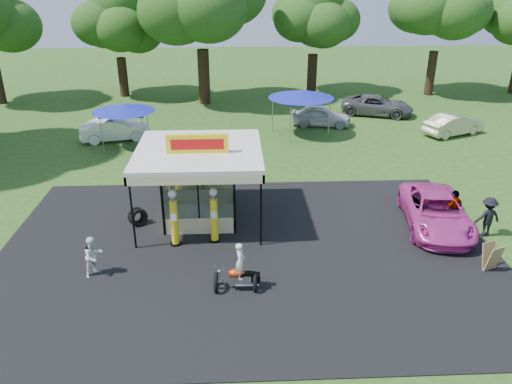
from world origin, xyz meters
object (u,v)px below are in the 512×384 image
kiosk_car (204,190)px  pink_sedan (436,211)px  bg_car_a (115,129)px  bg_car_c (321,116)px  tent_west (123,108)px  a_frame_sign (491,257)px  spectator_east_b (454,209)px  spectator_east_a (488,217)px  gas_pump_left (174,219)px  motorcycle (239,271)px  spectator_west (94,256)px  bg_car_e (453,125)px  gas_station_kiosk (200,183)px  gas_pump_right (214,217)px  bg_car_d (377,105)px  tent_east (301,94)px

kiosk_car → pink_sedan: size_ratio=0.52×
pink_sedan → bg_car_a: bearing=150.4°
pink_sedan → bg_car_c: 15.93m
bg_car_c → tent_west: (-13.22, -3.83, 1.74)m
a_frame_sign → spectator_east_b: size_ratio=0.61×
tent_west → spectator_east_a: bearing=-36.0°
gas_pump_left → motorcycle: (2.56, -3.27, -0.44)m
spectator_west → bg_car_c: spectator_west is taller
bg_car_c → bg_car_e: (8.68, -2.57, -0.01)m
gas_pump_left → bg_car_a: bearing=110.9°
gas_station_kiosk → spectator_east_b: (11.01, -1.37, -0.89)m
spectator_east_a → tent_west: bearing=-44.1°
spectator_west → tent_west: tent_west is taller
a_frame_sign → spectator_east_b: spectator_east_b is taller
gas_pump_left → kiosk_car: size_ratio=0.88×
gas_station_kiosk → tent_west: (-5.37, 10.65, 0.68)m
motorcycle → spectator_east_a: 11.12m
gas_pump_right → spectator_east_b: gas_pump_right is taller
gas_pump_right → motorcycle: 3.63m
gas_pump_right → bg_car_e: size_ratio=0.56×
spectator_east_a → bg_car_e: 14.69m
gas_station_kiosk → pink_sedan: (10.29, -1.26, -1.03)m
kiosk_car → spectator_east_a: spectator_east_a is taller
motorcycle → bg_car_d: 25.37m
spectator_east_b → bg_car_c: 16.16m
a_frame_sign → spectator_east_a: (1.06, 2.64, 0.33)m
gas_station_kiosk → spectator_east_b: bearing=-7.1°
a_frame_sign → bg_car_c: bearing=79.1°
bg_car_a → tent_west: bearing=-153.4°
kiosk_car → bg_car_c: (7.85, 12.28, 0.25)m
bg_car_c → tent_east: size_ratio=0.97×
bg_car_a → bg_car_e: bearing=-103.6°
motorcycle → pink_sedan: size_ratio=0.36×
a_frame_sign → gas_pump_left: bearing=148.1°
a_frame_sign → bg_car_c: size_ratio=0.25×
spectator_east_a → bg_car_d: spectator_east_a is taller
spectator_east_a → tent_west: 21.75m
gas_pump_left → motorcycle: gas_pump_left is taller
pink_sedan → bg_car_e: 14.58m
spectator_west → tent_west: 15.23m
kiosk_car → spectator_east_a: size_ratio=1.59×
gas_pump_right → pink_sedan: size_ratio=0.45×
gas_station_kiosk → a_frame_sign: gas_station_kiosk is taller
gas_station_kiosk → spectator_east_a: size_ratio=3.05×
motorcycle → a_frame_sign: motorcycle is taller
bg_car_d → spectator_east_b: bearing=-165.5°
gas_station_kiosk → bg_car_c: gas_station_kiosk is taller
a_frame_sign → kiosk_car: bearing=127.4°
gas_station_kiosk → pink_sedan: size_ratio=0.99×
gas_station_kiosk → bg_car_c: (7.85, 14.48, -1.06)m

